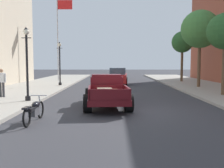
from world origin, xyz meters
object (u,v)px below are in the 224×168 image
(car_background_red, at_px, (118,77))
(flagpole, at_px, (60,30))
(street_lamp_far, at_px, (60,60))
(street_tree_second, at_px, (200,29))
(street_tree_third, at_px, (182,42))
(motorcycle_parked, at_px, (34,110))
(street_lamp_near, at_px, (27,58))
(hotrod_truck_maroon, at_px, (106,91))
(pedestrian_sidewalk_left, at_px, (2,81))

(car_background_red, height_order, flagpole, flagpole)
(street_lamp_far, distance_m, street_tree_second, 12.26)
(street_tree_third, bearing_deg, motorcycle_parked, -118.67)
(street_lamp_near, distance_m, street_tree_third, 18.72)
(street_tree_second, bearing_deg, hotrod_truck_maroon, -130.13)
(hotrod_truck_maroon, relative_size, car_background_red, 1.15)
(motorcycle_parked, height_order, street_tree_second, street_tree_second)
(pedestrian_sidewalk_left, xyz_separation_m, flagpole, (0.55, 13.86, 4.68))
(hotrod_truck_maroon, xyz_separation_m, car_background_red, (0.78, 12.94, 0.01))
(street_lamp_near, bearing_deg, flagpole, 95.41)
(street_lamp_far, relative_size, street_tree_second, 0.61)
(car_background_red, xyz_separation_m, flagpole, (-6.41, 3.17, 5.00))
(street_lamp_near, xyz_separation_m, street_lamp_far, (-0.27, 9.47, 0.00))
(street_lamp_near, height_order, street_tree_second, street_tree_second)
(motorcycle_parked, xyz_separation_m, street_lamp_far, (-1.94, 13.80, 1.94))
(street_lamp_near, relative_size, street_tree_third, 0.72)
(motorcycle_parked, xyz_separation_m, flagpole, (-3.12, 19.63, 5.33))
(flagpole, bearing_deg, street_lamp_near, -84.59)
(street_tree_third, bearing_deg, hotrod_truck_maroon, -116.93)
(hotrod_truck_maroon, bearing_deg, street_tree_second, 49.87)
(pedestrian_sidewalk_left, distance_m, street_tree_second, 15.63)
(pedestrian_sidewalk_left, xyz_separation_m, street_lamp_near, (2.00, -1.44, 1.30))
(street_tree_third, bearing_deg, street_tree_second, -92.12)
(street_lamp_near, height_order, street_tree_third, street_tree_third)
(hotrod_truck_maroon, relative_size, street_lamp_near, 1.31)
(hotrod_truck_maroon, height_order, street_lamp_near, street_lamp_near)
(street_tree_second, height_order, street_tree_third, street_tree_second)
(pedestrian_sidewalk_left, relative_size, street_tree_second, 0.26)
(car_background_red, distance_m, street_lamp_far, 6.09)
(car_background_red, relative_size, street_lamp_near, 1.14)
(motorcycle_parked, distance_m, pedestrian_sidewalk_left, 6.87)
(street_lamp_far, height_order, flagpole, flagpole)
(car_background_red, bearing_deg, street_lamp_far, -153.00)
(hotrod_truck_maroon, height_order, pedestrian_sidewalk_left, pedestrian_sidewalk_left)
(motorcycle_parked, bearing_deg, hotrod_truck_maroon, 54.47)
(street_lamp_near, relative_size, flagpole, 0.42)
(flagpole, bearing_deg, street_lamp_far, -78.55)
(street_lamp_near, bearing_deg, street_lamp_far, 91.62)
(street_lamp_far, height_order, street_tree_third, street_tree_third)
(hotrod_truck_maroon, relative_size, flagpole, 0.55)
(street_lamp_near, height_order, flagpole, flagpole)
(motorcycle_parked, relative_size, street_tree_third, 0.40)
(pedestrian_sidewalk_left, height_order, street_lamp_far, street_lamp_far)
(motorcycle_parked, distance_m, flagpole, 20.58)
(car_background_red, height_order, street_tree_second, street_tree_second)
(car_background_red, relative_size, street_tree_second, 0.69)
(hotrod_truck_maroon, relative_size, motorcycle_parked, 2.37)
(hotrod_truck_maroon, xyz_separation_m, street_lamp_near, (-4.18, 0.81, 1.63))
(pedestrian_sidewalk_left, bearing_deg, street_lamp_near, -35.82)
(motorcycle_parked, height_order, pedestrian_sidewalk_left, pedestrian_sidewalk_left)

